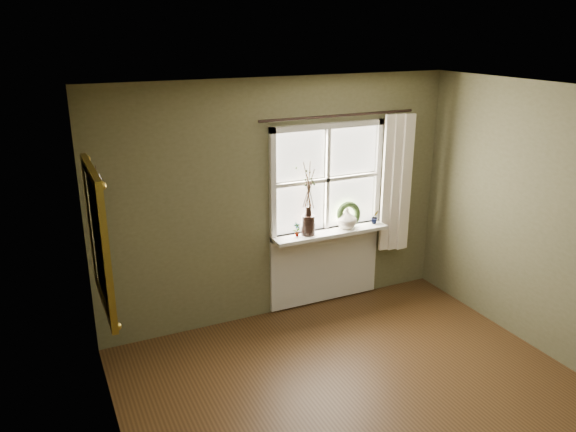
# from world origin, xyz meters

# --- Properties ---
(floor) EXTENTS (4.50, 4.50, 0.00)m
(floor) POSITION_xyz_m (0.00, 0.00, 0.00)
(floor) COLOR #432A14
(floor) RESTS_ON ground
(ceiling) EXTENTS (4.50, 4.50, 0.00)m
(ceiling) POSITION_xyz_m (0.00, 0.00, 2.60)
(ceiling) COLOR silver
(ceiling) RESTS_ON ground
(wall_back) EXTENTS (4.00, 0.10, 2.60)m
(wall_back) POSITION_xyz_m (0.00, 2.30, 1.30)
(wall_back) COLOR brown
(wall_back) RESTS_ON ground
(wall_left) EXTENTS (0.10, 4.50, 2.60)m
(wall_left) POSITION_xyz_m (-2.05, 0.00, 1.30)
(wall_left) COLOR brown
(wall_left) RESTS_ON ground
(window_frame) EXTENTS (1.36, 0.06, 1.24)m
(window_frame) POSITION_xyz_m (0.55, 2.23, 1.48)
(window_frame) COLOR silver
(window_frame) RESTS_ON wall_back
(window_sill) EXTENTS (1.36, 0.26, 0.04)m
(window_sill) POSITION_xyz_m (0.55, 2.12, 0.90)
(window_sill) COLOR silver
(window_sill) RESTS_ON wall_back
(window_apron) EXTENTS (1.36, 0.04, 0.88)m
(window_apron) POSITION_xyz_m (0.55, 2.23, 0.46)
(window_apron) COLOR silver
(window_apron) RESTS_ON ground
(dark_jug) EXTENTS (0.20, 0.20, 0.22)m
(dark_jug) POSITION_xyz_m (0.27, 2.12, 1.03)
(dark_jug) COLOR black
(dark_jug) RESTS_ON window_sill
(cream_vase) EXTENTS (0.28, 0.28, 0.23)m
(cream_vase) POSITION_xyz_m (0.76, 2.12, 1.04)
(cream_vase) COLOR silver
(cream_vase) RESTS_ON window_sill
(wreath) EXTENTS (0.30, 0.13, 0.31)m
(wreath) POSITION_xyz_m (0.80, 2.16, 1.03)
(wreath) COLOR #2D441E
(wreath) RESTS_ON window_sill
(potted_plant_left) EXTENTS (0.09, 0.07, 0.16)m
(potted_plant_left) POSITION_xyz_m (0.13, 2.12, 1.00)
(potted_plant_left) COLOR #2D441E
(potted_plant_left) RESTS_ON window_sill
(potted_plant_right) EXTENTS (0.09, 0.07, 0.16)m
(potted_plant_right) POSITION_xyz_m (1.13, 2.12, 1.00)
(potted_plant_right) COLOR #2D441E
(potted_plant_right) RESTS_ON window_sill
(curtain) EXTENTS (0.36, 0.12, 1.59)m
(curtain) POSITION_xyz_m (1.39, 2.13, 1.37)
(curtain) COLOR white
(curtain) RESTS_ON wall_back
(curtain_rod) EXTENTS (1.84, 0.03, 0.03)m
(curtain_rod) POSITION_xyz_m (0.65, 2.17, 2.18)
(curtain_rod) COLOR black
(curtain_rod) RESTS_ON wall_back
(gilt_mirror) EXTENTS (0.10, 0.98, 1.17)m
(gilt_mirror) POSITION_xyz_m (-1.96, 1.36, 1.50)
(gilt_mirror) COLOR white
(gilt_mirror) RESTS_ON wall_left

